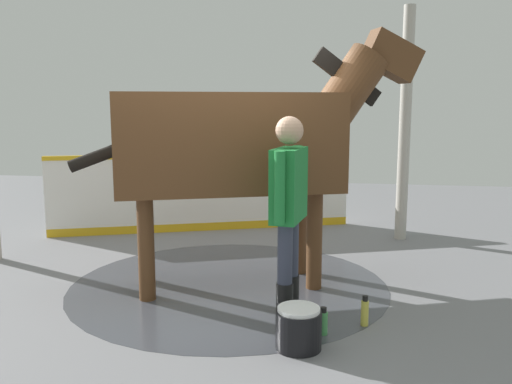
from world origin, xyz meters
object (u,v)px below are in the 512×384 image
object	(u,v)px
wash_bucket	(299,328)
bottle_shampoo	(365,312)
bottle_spray	(323,322)
handler	(289,202)
horse	(240,140)

from	to	relation	value
wash_bucket	bottle_shampoo	bearing A→B (deg)	-134.49
bottle_shampoo	bottle_spray	distance (m)	0.42
handler	bottle_shampoo	size ratio (longest dim) A/B	6.62
horse	wash_bucket	xyz separation A→B (m)	(-0.73, 1.43, -1.36)
handler	bottle_spray	size ratio (longest dim) A/B	7.61
handler	wash_bucket	size ratio (longest dim) A/B	4.96
horse	bottle_shampoo	bearing A→B (deg)	-56.20
handler	bottle_shampoo	xyz separation A→B (m)	(-0.67, 0.08, -0.92)
horse	wash_bucket	distance (m)	2.11
bottle_shampoo	bottle_spray	world-z (taller)	bottle_shampoo
handler	bottle_spray	world-z (taller)	handler
bottle_shampoo	wash_bucket	bearing A→B (deg)	45.51
horse	bottle_spray	bearing A→B (deg)	-72.03
handler	bottle_shampoo	bearing A→B (deg)	-178.40
bottle_spray	bottle_shampoo	bearing A→B (deg)	-144.76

